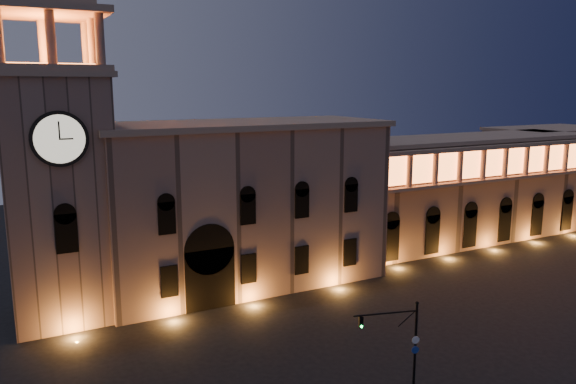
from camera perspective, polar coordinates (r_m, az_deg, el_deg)
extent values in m
plane|color=black|center=(46.57, 9.08, -16.57)|extent=(160.00, 160.00, 0.00)
cube|color=#8C6A5B|center=(60.97, -4.65, -1.42)|extent=(30.00, 12.00, 17.00)
cube|color=gray|center=(59.76, -4.78, 6.86)|extent=(30.80, 12.80, 0.60)
cube|color=black|center=(55.50, -8.12, -8.61)|extent=(5.00, 1.40, 6.00)
cylinder|color=black|center=(54.59, -8.20, -5.63)|extent=(5.00, 1.40, 5.00)
cube|color=orange|center=(55.38, -8.04, -8.87)|extent=(4.20, 0.20, 5.00)
cube|color=#8C6A5B|center=(55.08, -22.26, -0.83)|extent=(9.00, 9.00, 22.00)
cube|color=gray|center=(54.15, -23.10, 10.92)|extent=(9.80, 9.80, 0.50)
cylinder|color=black|center=(49.65, -22.20, 5.01)|extent=(4.60, 0.35, 4.60)
cylinder|color=beige|center=(49.51, -22.18, 5.00)|extent=(4.00, 0.12, 4.00)
cube|color=gray|center=(54.16, -23.14, 11.45)|extent=(9.40, 9.40, 0.50)
cube|color=orange|center=(54.17, -23.16, 11.77)|extent=(6.80, 6.80, 0.15)
cylinder|color=gray|center=(50.51, -22.96, 14.26)|extent=(0.76, 0.76, 4.20)
cylinder|color=gray|center=(51.00, -18.58, 14.50)|extent=(0.76, 0.76, 4.20)
cylinder|color=gray|center=(58.06, -23.64, 13.63)|extent=(0.76, 0.76, 4.20)
cylinder|color=gray|center=(58.49, -19.83, 13.86)|extent=(0.76, 0.76, 4.20)
cylinder|color=gray|center=(54.74, -19.25, 14.16)|extent=(0.76, 0.76, 4.20)
cube|color=gray|center=(54.51, -23.52, 16.43)|extent=(9.80, 9.80, 0.60)
cube|color=gray|center=(54.58, -23.57, 17.06)|extent=(7.50, 7.50, 0.60)
cube|color=#866556|center=(81.95, 17.21, 0.17)|extent=(40.00, 10.00, 14.00)
cube|color=gray|center=(81.01, 17.49, 5.22)|extent=(40.60, 10.60, 0.50)
cube|color=gray|center=(77.84, 20.14, 1.19)|extent=(40.00, 1.20, 0.40)
cube|color=gray|center=(77.31, 20.34, 4.33)|extent=(40.00, 1.40, 0.50)
cube|color=orange|center=(77.91, 19.95, 2.84)|extent=(38.00, 0.15, 3.60)
cylinder|color=gray|center=(65.40, 9.56, 1.96)|extent=(0.70, 0.70, 4.00)
cylinder|color=gray|center=(67.87, 12.26, 2.18)|extent=(0.70, 0.70, 4.00)
cylinder|color=gray|center=(70.48, 14.76, 2.37)|extent=(0.70, 0.70, 4.00)
cylinder|color=gray|center=(73.22, 17.08, 2.55)|extent=(0.70, 0.70, 4.00)
cylinder|color=gray|center=(76.08, 19.23, 2.72)|extent=(0.70, 0.70, 4.00)
cylinder|color=gray|center=(79.03, 21.22, 2.86)|extent=(0.70, 0.70, 4.00)
cylinder|color=gray|center=(82.07, 23.07, 3.00)|extent=(0.70, 0.70, 4.00)
cylinder|color=gray|center=(85.19, 24.78, 3.12)|extent=(0.70, 0.70, 4.00)
cylinder|color=gray|center=(88.38, 26.37, 3.22)|extent=(0.70, 0.70, 4.00)
cube|color=#866556|center=(105.29, 25.01, 1.88)|extent=(20.00, 12.00, 14.00)
cylinder|color=black|center=(41.66, 12.79, -15.18)|extent=(0.18, 0.18, 6.46)
sphere|color=black|center=(40.34, 12.98, -10.92)|extent=(0.26, 0.26, 0.26)
cylinder|color=black|center=(39.65, 9.87, -12.05)|extent=(4.48, 1.31, 0.11)
cube|color=black|center=(39.23, 7.42, -12.97)|extent=(0.33, 0.32, 0.78)
cylinder|color=#0CE53F|center=(39.21, 7.48, -13.39)|extent=(0.18, 0.11, 0.17)
cylinder|color=silver|center=(41.26, 12.84, -14.45)|extent=(0.54, 0.18, 0.55)
cylinder|color=navy|center=(41.57, 12.80, -15.37)|extent=(0.54, 0.18, 0.55)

